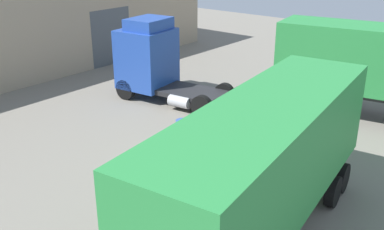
% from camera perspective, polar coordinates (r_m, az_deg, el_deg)
% --- Properties ---
extents(ground_plane, '(60.00, 60.00, 0.00)m').
position_cam_1_polar(ground_plane, '(16.60, 3.95, -6.66)').
color(ground_plane, slate).
extents(tractor_unit_blue, '(3.28, 6.90, 4.10)m').
position_cam_1_polar(tractor_unit_blue, '(23.14, -4.70, 6.78)').
color(tractor_unit_blue, '#2347A3').
rests_on(tractor_unit_blue, ground_plane).
extents(container_trailer_orange, '(9.76, 3.68, 4.14)m').
position_cam_1_polar(container_trailer_orange, '(11.67, 9.52, -5.41)').
color(container_trailer_orange, '#28843D').
rests_on(container_trailer_orange, ground_plane).
extents(oil_drum, '(0.58, 0.58, 0.88)m').
position_cam_1_polar(oil_drum, '(18.53, -1.18, -1.94)').
color(oil_drum, '#33519E').
rests_on(oil_drum, ground_plane).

